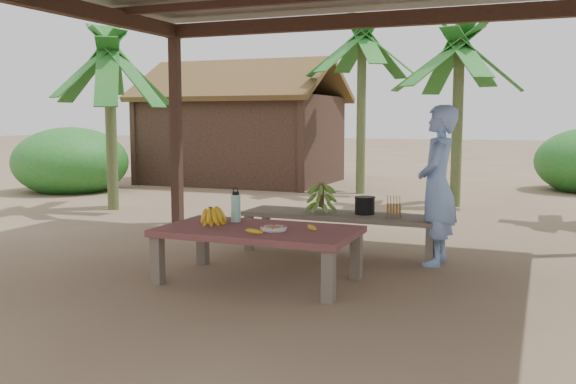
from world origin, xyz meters
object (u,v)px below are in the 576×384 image
at_px(woman, 437,186).
at_px(cooking_pot, 365,206).
at_px(work_table, 258,235).
at_px(water_flask, 236,207).
at_px(bench, 341,218).
at_px(plate, 274,229).
at_px(ripe_banana_bunch, 210,215).

bearing_deg(woman, cooking_pot, -105.58).
bearing_deg(work_table, water_flask, 144.30).
bearing_deg(cooking_pot, woman, -14.31).
bearing_deg(water_flask, cooking_pot, 53.12).
relative_size(work_table, bench, 0.82).
distance_m(plate, woman, 1.88).
relative_size(plate, water_flask, 0.70).
bearing_deg(water_flask, plate, -30.60).
distance_m(bench, water_flask, 1.42).
relative_size(work_table, cooking_pot, 8.24).
height_order(bench, plate, plate).
relative_size(water_flask, woman, 0.21).
relative_size(work_table, woman, 1.10).
bearing_deg(work_table, bench, 76.35).
distance_m(ripe_banana_bunch, plate, 0.72).
relative_size(bench, cooking_pot, 10.10).
distance_m(work_table, plate, 0.21).
relative_size(bench, woman, 1.35).
bearing_deg(plate, ripe_banana_bunch, 171.31).
bearing_deg(bench, water_flask, -119.08).
distance_m(bench, plate, 1.54).
bearing_deg(bench, woman, -6.58).
distance_m(bench, cooking_pot, 0.30).
bearing_deg(bench, cooking_pot, 15.37).
xyz_separation_m(bench, cooking_pot, (0.25, 0.06, 0.15)).
height_order(bench, cooking_pot, cooking_pot).
height_order(plate, cooking_pot, cooking_pot).
relative_size(ripe_banana_bunch, cooking_pot, 1.35).
xyz_separation_m(work_table, cooking_pot, (0.60, 1.52, 0.11)).
distance_m(cooking_pot, woman, 0.89).
height_order(water_flask, woman, woman).
relative_size(cooking_pot, woman, 0.13).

